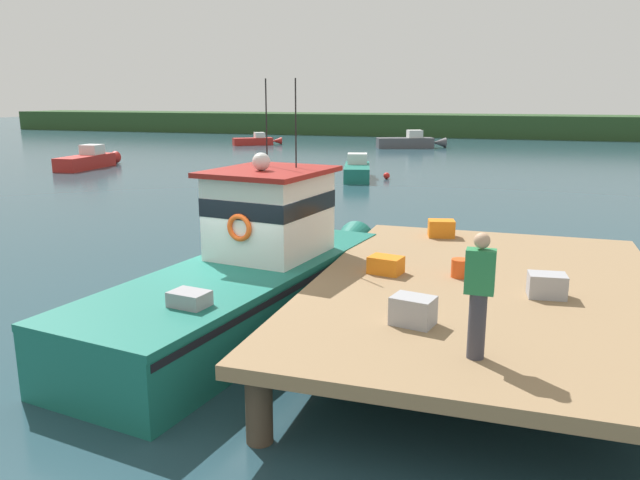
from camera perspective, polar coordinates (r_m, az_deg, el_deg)
ground_plane at (r=12.83m, az=-7.35°, el=-7.26°), size 200.00×200.00×0.00m
dock at (r=11.37m, az=15.03°, el=-4.61°), size 6.00×9.00×1.20m
main_fishing_boat at (r=12.53m, az=-6.03°, el=-2.89°), size 3.70×9.96×4.80m
crate_single_far at (r=10.91m, az=20.18°, el=-3.94°), size 0.64×0.50×0.39m
crate_single_by_cleat at (r=11.66m, az=6.08°, el=-2.30°), size 0.68×0.55×0.32m
crate_stack_near_edge at (r=14.86m, az=11.11°, el=1.05°), size 0.68×0.56×0.40m
crate_stack_mid_dock at (r=9.14m, az=8.57°, el=-6.45°), size 0.68×0.56×0.42m
bait_bucket at (r=11.63m, az=12.77°, el=-2.55°), size 0.32×0.32×0.34m
deckhand_by_the_boat at (r=7.96m, az=14.43°, el=-4.77°), size 0.36×0.22×1.63m
moored_boat_near_channel at (r=41.98m, az=-20.49°, el=6.91°), size 1.72×5.72×1.44m
moored_boat_far_left at (r=34.40m, az=3.44°, el=6.46°), size 2.31×5.37×1.34m
moored_boat_off_the_point at (r=55.35m, az=8.27°, el=8.94°), size 6.07×3.46×1.55m
moored_boat_far_right at (r=58.46m, az=-5.90°, el=9.09°), size 4.21×3.40×1.16m
mooring_buoy_inshore at (r=26.13m, az=-4.67°, el=3.66°), size 0.33×0.33×0.33m
mooring_buoy_outer at (r=34.32m, az=6.16°, el=5.91°), size 0.35×0.35×0.35m
mooring_buoy_spare_mooring at (r=19.57m, az=0.74°, el=0.56°), size 0.37×0.37×0.37m
far_shoreline at (r=73.11m, az=14.02°, el=10.21°), size 120.00×8.00×2.40m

